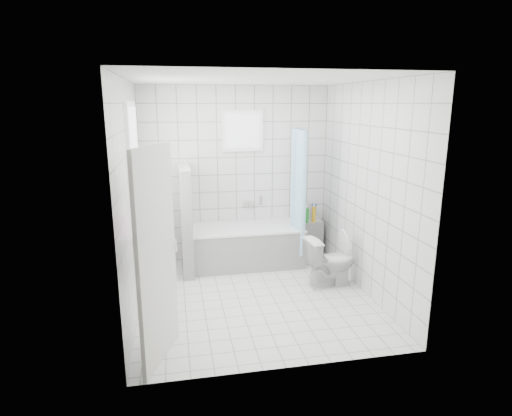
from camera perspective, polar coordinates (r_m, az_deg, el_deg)
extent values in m
plane|color=white|center=(5.43, -0.12, -11.74)|extent=(3.00, 3.00, 0.00)
plane|color=white|center=(4.91, -0.13, 16.82)|extent=(3.00, 3.00, 0.00)
cube|color=white|center=(6.46, -2.65, 4.50)|extent=(2.80, 0.02, 2.60)
cube|color=white|center=(3.59, 4.41, -3.07)|extent=(2.80, 0.02, 2.60)
cube|color=white|center=(4.95, -16.27, 1.09)|extent=(0.02, 3.00, 2.60)
cube|color=white|center=(5.45, 14.51, 2.33)|extent=(0.02, 3.00, 2.60)
cube|color=white|center=(5.18, -15.71, 5.06)|extent=(0.01, 0.90, 1.40)
cube|color=white|center=(6.36, -1.75, 10.26)|extent=(0.50, 0.01, 0.50)
cube|color=white|center=(5.34, -14.72, -2.79)|extent=(0.18, 1.02, 0.08)
cube|color=silver|center=(3.94, -13.07, -6.44)|extent=(0.32, 0.76, 2.00)
cube|color=white|center=(6.37, -1.26, -5.15)|extent=(1.60, 0.75, 0.55)
cube|color=white|center=(6.28, -1.27, -2.65)|extent=(1.62, 0.77, 0.03)
cube|color=white|center=(6.10, -9.31, -1.52)|extent=(0.15, 0.85, 1.50)
cube|color=white|center=(6.85, 7.06, -3.89)|extent=(0.40, 0.24, 0.55)
imported|color=white|center=(5.71, 9.86, -7.03)|extent=(0.68, 0.43, 0.66)
cylinder|color=silver|center=(6.18, 5.67, 10.56)|extent=(0.02, 0.80, 0.02)
cube|color=silver|center=(6.54, -0.92, 0.61)|extent=(0.18, 0.06, 0.06)
imported|color=#DB55B0|center=(4.91, -14.99, -1.93)|extent=(0.14, 0.14, 0.30)
imported|color=#3191DF|center=(5.10, -14.84, -1.90)|extent=(0.13, 0.13, 0.20)
imported|color=#B25992|center=(5.62, -14.51, -0.51)|extent=(0.09, 0.09, 0.19)
imported|color=white|center=(5.40, -14.66, -0.66)|extent=(0.15, 0.15, 0.27)
cylinder|color=#189228|center=(6.62, 6.80, -0.96)|extent=(0.06, 0.06, 0.23)
cylinder|color=yellow|center=(6.66, 7.71, -0.84)|extent=(0.06, 0.06, 0.24)
cylinder|color=#1537AF|center=(6.77, 7.76, -0.52)|extent=(0.06, 0.06, 0.27)
cylinder|color=red|center=(6.76, 6.76, -0.72)|extent=(0.06, 0.06, 0.22)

